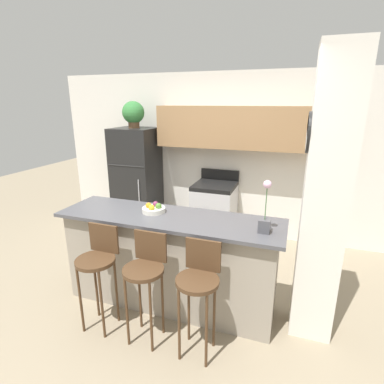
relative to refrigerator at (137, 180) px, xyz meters
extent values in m
plane|color=gray|center=(1.32, -1.69, -0.86)|extent=(14.00, 14.00, 0.00)
cube|color=white|center=(1.32, 0.38, 0.42)|extent=(5.60, 0.06, 2.55)
cube|color=#9E754C|center=(1.67, 0.19, 0.89)|extent=(2.58, 0.32, 0.61)
cube|color=silver|center=(1.34, 0.21, 0.66)|extent=(0.73, 0.28, 0.12)
cube|color=white|center=(2.74, -1.61, 0.42)|extent=(0.36, 0.32, 2.55)
cylinder|color=black|center=(2.54, -1.61, 1.01)|extent=(0.02, 0.34, 0.34)
cylinder|color=white|center=(2.54, -1.61, 1.01)|extent=(0.01, 0.30, 0.30)
cube|color=gray|center=(1.32, -1.69, -0.37)|extent=(2.17, 0.53, 0.97)
cube|color=#4C4C51|center=(1.32, -1.69, 0.13)|extent=(2.29, 0.65, 0.03)
cube|color=black|center=(0.00, 0.00, -0.27)|extent=(0.67, 0.64, 1.16)
cube|color=black|center=(0.00, 0.00, 0.58)|extent=(0.67, 0.64, 0.55)
cube|color=#333333|center=(0.00, -0.32, 0.31)|extent=(0.64, 0.01, 0.01)
cylinder|color=#B2B2B7|center=(0.21, -0.33, -0.22)|extent=(0.02, 0.02, 0.64)
cube|color=silver|center=(1.34, 0.01, -0.43)|extent=(0.62, 0.64, 0.85)
cube|color=black|center=(1.34, 0.01, 0.02)|extent=(0.62, 0.64, 0.06)
cube|color=black|center=(1.34, 0.31, 0.13)|extent=(0.62, 0.04, 0.16)
cube|color=black|center=(1.34, -0.31, -0.39)|extent=(0.37, 0.01, 0.27)
cylinder|color=#4C331E|center=(0.82, -2.25, -0.14)|extent=(0.36, 0.36, 0.03)
cube|color=#4C331E|center=(0.82, -2.10, 0.02)|extent=(0.31, 0.02, 0.28)
cylinder|color=#4C331E|center=(0.71, -2.37, -0.51)|extent=(0.02, 0.02, 0.70)
cylinder|color=#4C331E|center=(0.94, -2.37, -0.51)|extent=(0.02, 0.02, 0.70)
cylinder|color=#4C331E|center=(0.71, -2.13, -0.51)|extent=(0.02, 0.02, 0.70)
cylinder|color=#4C331E|center=(0.94, -2.13, -0.51)|extent=(0.02, 0.02, 0.70)
cylinder|color=#4C331E|center=(1.32, -2.25, -0.14)|extent=(0.36, 0.36, 0.03)
cube|color=#4C331E|center=(1.32, -2.10, 0.02)|extent=(0.31, 0.02, 0.28)
cylinder|color=#4C331E|center=(1.20, -2.37, -0.51)|extent=(0.02, 0.02, 0.70)
cylinder|color=#4C331E|center=(1.43, -2.37, -0.51)|extent=(0.02, 0.02, 0.70)
cylinder|color=#4C331E|center=(1.20, -2.13, -0.51)|extent=(0.02, 0.02, 0.70)
cylinder|color=#4C331E|center=(1.43, -2.13, -0.51)|extent=(0.02, 0.02, 0.70)
cylinder|color=#4C331E|center=(1.81, -2.25, -0.14)|extent=(0.36, 0.36, 0.03)
cube|color=#4C331E|center=(1.81, -2.10, 0.02)|extent=(0.31, 0.02, 0.28)
cylinder|color=#4C331E|center=(1.69, -2.37, -0.51)|extent=(0.02, 0.02, 0.70)
cylinder|color=#4C331E|center=(1.92, -2.37, -0.51)|extent=(0.02, 0.02, 0.70)
cylinder|color=#4C331E|center=(1.69, -2.13, -0.51)|extent=(0.02, 0.02, 0.70)
cylinder|color=#4C331E|center=(1.92, -2.13, -0.51)|extent=(0.02, 0.02, 0.70)
cylinder|color=brown|center=(0.00, 0.00, 0.91)|extent=(0.17, 0.17, 0.11)
sphere|color=#387F3D|center=(0.00, 0.00, 1.09)|extent=(0.35, 0.35, 0.35)
cube|color=#4C4C51|center=(2.26, -1.76, 0.21)|extent=(0.10, 0.10, 0.12)
cylinder|color=#386633|center=(2.26, -1.76, 0.42)|extent=(0.01, 0.01, 0.30)
sphere|color=#E5B2D1|center=(2.26, -1.76, 0.59)|extent=(0.07, 0.07, 0.07)
cylinder|color=silver|center=(1.12, -1.63, 0.18)|extent=(0.24, 0.24, 0.05)
sphere|color=#4C7F2D|center=(1.18, -1.63, 0.22)|extent=(0.06, 0.06, 0.06)
sphere|color=#7A2D56|center=(1.12, -1.58, 0.22)|extent=(0.06, 0.06, 0.06)
sphere|color=orange|center=(1.07, -1.64, 0.22)|extent=(0.06, 0.06, 0.06)
sphere|color=gold|center=(1.13, -1.69, 0.22)|extent=(0.06, 0.06, 0.06)
cylinder|color=#59595B|center=(0.55, -0.22, -0.67)|extent=(0.28, 0.28, 0.38)
camera|label=1|loc=(2.46, -4.26, 1.25)|focal=28.00mm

